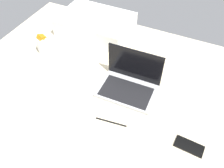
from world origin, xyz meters
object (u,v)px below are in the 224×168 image
(pillow, at_px, (96,24))
(cell_phone, at_px, (189,146))
(laptop, at_px, (129,83))
(snack_cup, at_px, (44,44))

(pillow, bearing_deg, cell_phone, -37.41)
(laptop, height_order, pillow, laptop)
(laptop, distance_m, snack_cup, 0.66)
(laptop, height_order, snack_cup, laptop)
(snack_cup, bearing_deg, cell_phone, -15.70)
(laptop, xyz_separation_m, cell_phone, (0.41, -0.23, -0.04))
(pillow, bearing_deg, snack_cup, -120.41)
(snack_cup, bearing_deg, laptop, -6.38)
(cell_phone, xyz_separation_m, pillow, (-0.86, 0.66, 0.06))
(laptop, distance_m, cell_phone, 0.47)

